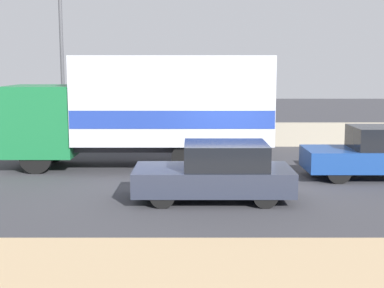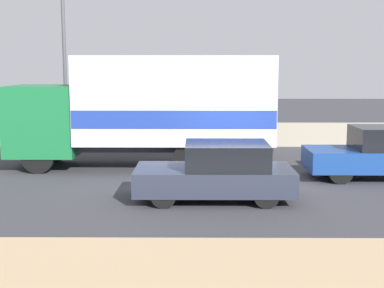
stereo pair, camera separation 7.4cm
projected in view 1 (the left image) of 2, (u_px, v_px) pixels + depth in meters
The scene contains 7 objects.
ground_plane at pixel (227, 188), 14.64m from camera, with size 80.00×80.00×0.00m, color #38383D.
dirt_shoulder_foreground at pixel (254, 283), 8.20m from camera, with size 60.00×4.27×0.04m.
stone_wall_backdrop at pixel (216, 134), 22.26m from camera, with size 60.00×0.35×0.97m.
street_lamp at pixel (63, 52), 20.71m from camera, with size 0.56×0.28×6.64m.
box_truck at pixel (152, 108), 17.39m from camera, with size 8.50×2.53×3.64m.
car_hatchback at pixel (218, 172), 13.30m from camera, with size 3.91×1.83×1.44m.
car_sedan_second at pixel (383, 153), 15.85m from camera, with size 4.34×1.73×1.55m.
Camera 1 is at (-0.93, -14.31, 3.33)m, focal length 50.00 mm.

